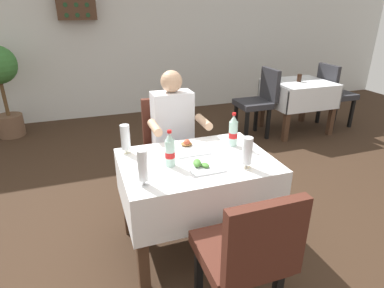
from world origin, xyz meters
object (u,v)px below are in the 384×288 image
plate_far_diner (189,147)px  background_chair_right (334,91)px  beer_glass_right (247,153)px  cola_bottle_secondary (233,131)px  main_dining_table (196,182)px  chair_near_camera_side (246,254)px  background_dining_table (298,95)px  background_chair_left (259,99)px  beer_glass_middle (143,167)px  chair_far_diner_seat (169,144)px  background_table_tumbler (299,78)px  potted_plant_corner (0,79)px  wall_bottle_rack (76,5)px  seated_diner_far (174,132)px  plate_near_camera (203,165)px  beer_glass_left (126,139)px  cola_bottle_primary (170,151)px

plate_far_diner → background_chair_right: bearing=30.6°
beer_glass_right → cola_bottle_secondary: 0.38m
main_dining_table → chair_near_camera_side: chair_near_camera_side is taller
beer_glass_right → background_chair_right: bearing=39.0°
plate_far_diner → cola_bottle_secondary: (0.35, -0.05, 0.10)m
main_dining_table → chair_near_camera_side: bearing=-90.0°
beer_glass_right → background_dining_table: bearing=47.0°
background_chair_left → beer_glass_middle: bearing=-133.7°
chair_far_diner_seat → beer_glass_right: beer_glass_right is taller
chair_near_camera_side → background_chair_left: 3.17m
background_table_tumbler → potted_plant_corner: bearing=164.0°
main_dining_table → wall_bottle_rack: 3.78m
beer_glass_right → main_dining_table: bearing=139.8°
cola_bottle_secondary → background_chair_left: cola_bottle_secondary is taller
beer_glass_right → background_dining_table: (2.02, 2.17, -0.30)m
seated_diner_far → main_dining_table: bearing=-92.5°
plate_far_diner → background_table_tumbler: background_table_tumbler is taller
wall_bottle_rack → potted_plant_corner: bearing=-159.8°
plate_near_camera → beer_glass_left: 0.62m
plate_near_camera → background_chair_left: size_ratio=0.24×
plate_far_diner → background_dining_table: plate_far_diner is taller
main_dining_table → cola_bottle_secondary: bearing=22.2°
background_table_tumbler → cola_bottle_primary: bearing=-141.6°
plate_far_diner → background_chair_left: (1.63, 1.74, -0.21)m
seated_diner_far → background_dining_table: seated_diner_far is taller
wall_bottle_rack → background_chair_left: bearing=-34.9°
main_dining_table → wall_bottle_rack: (-0.64, 3.53, 1.21)m
main_dining_table → background_table_tumbler: bearing=40.3°
chair_far_diner_seat → plate_far_diner: size_ratio=3.85×
plate_near_camera → background_table_tumbler: bearing=42.2°
cola_bottle_primary → background_chair_right: 3.73m
plate_far_diner → beer_glass_right: (0.27, -0.42, 0.10)m
beer_glass_middle → background_chair_left: (2.07, 2.17, -0.32)m
beer_glass_left → potted_plant_corner: (-1.31, 2.84, -0.03)m
cola_bottle_primary → wall_bottle_rack: wall_bottle_rack is taller
main_dining_table → potted_plant_corner: bearing=119.6°
chair_far_diner_seat → beer_glass_right: bearing=-74.8°
cola_bottle_secondary → background_chair_left: bearing=54.3°
plate_far_diner → beer_glass_left: 0.48m
chair_far_diner_seat → background_chair_right: size_ratio=1.00×
beer_glass_left → background_chair_right: size_ratio=0.23×
chair_near_camera_side → plate_far_diner: bearing=89.6°
background_dining_table → beer_glass_left: bearing=-148.8°
seated_diner_far → cola_bottle_secondary: (0.32, -0.53, 0.16)m
chair_far_diner_seat → background_dining_table: size_ratio=1.09×
plate_near_camera → cola_bottle_primary: size_ratio=0.90×
plate_near_camera → cola_bottle_primary: bearing=154.7°
chair_far_diner_seat → seated_diner_far: seated_diner_far is taller
main_dining_table → beer_glass_middle: (-0.43, -0.23, 0.31)m
beer_glass_left → background_chair_left: size_ratio=0.23×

